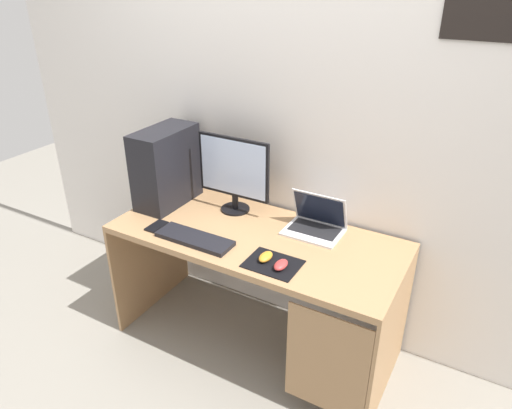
% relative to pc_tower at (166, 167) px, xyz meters
% --- Properties ---
extents(ground_plane, '(8.00, 8.00, 0.00)m').
position_rel_pc_tower_xyz_m(ground_plane, '(0.65, -0.08, -0.97)').
color(ground_plane, gray).
extents(wall_back, '(4.00, 0.05, 2.60)m').
position_rel_pc_tower_xyz_m(wall_back, '(0.65, 0.30, 0.33)').
color(wall_back, silver).
rests_on(wall_back, ground_plane).
extents(desk, '(1.56, 0.68, 0.74)m').
position_rel_pc_tower_xyz_m(desk, '(0.67, -0.09, -0.37)').
color(desk, '#A37A51').
rests_on(desk, ground_plane).
extents(pc_tower, '(0.21, 0.41, 0.46)m').
position_rel_pc_tower_xyz_m(pc_tower, '(0.00, 0.00, 0.00)').
color(pc_tower, black).
rests_on(pc_tower, desk).
extents(monitor, '(0.45, 0.17, 0.45)m').
position_rel_pc_tower_xyz_m(monitor, '(0.40, 0.10, 0.01)').
color(monitor, black).
rests_on(monitor, desk).
extents(laptop, '(0.30, 0.23, 0.21)m').
position_rel_pc_tower_xyz_m(laptop, '(0.91, 0.11, -0.18)').
color(laptop, silver).
rests_on(laptop, desk).
extents(keyboard, '(0.42, 0.14, 0.02)m').
position_rel_pc_tower_xyz_m(keyboard, '(0.40, -0.29, -0.22)').
color(keyboard, black).
rests_on(keyboard, desk).
extents(mousepad, '(0.26, 0.20, 0.00)m').
position_rel_pc_tower_xyz_m(mousepad, '(0.86, -0.28, -0.23)').
color(mousepad, black).
rests_on(mousepad, desk).
extents(mouse_left, '(0.06, 0.10, 0.03)m').
position_rel_pc_tower_xyz_m(mouse_left, '(0.81, -0.27, -0.21)').
color(mouse_left, orange).
rests_on(mouse_left, mousepad).
extents(mouse_right, '(0.06, 0.10, 0.03)m').
position_rel_pc_tower_xyz_m(mouse_right, '(0.91, -0.30, -0.21)').
color(mouse_right, '#B23333').
rests_on(mouse_right, mousepad).
extents(cell_phone, '(0.07, 0.13, 0.01)m').
position_rel_pc_tower_xyz_m(cell_phone, '(0.14, -0.28, -0.22)').
color(cell_phone, black).
rests_on(cell_phone, desk).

